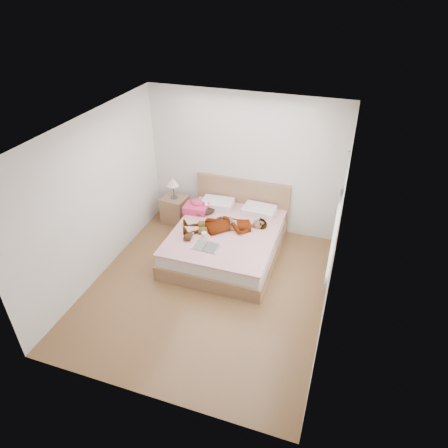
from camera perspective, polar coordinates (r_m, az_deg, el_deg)
name	(u,v)px	position (r m, az deg, el deg)	size (l,w,h in m)	color
ground	(207,288)	(6.43, -2.43, -9.17)	(4.00, 4.00, 0.00)	#57311B
woman	(226,223)	(6.83, 0.22, 0.14)	(0.55, 1.48, 0.20)	white
hair	(204,208)	(7.39, -2.89, 2.28)	(0.44, 0.54, 0.08)	black
phone	(206,203)	(7.26, -2.54, 2.95)	(0.05, 0.10, 0.01)	silver
room_shell	(337,218)	(5.51, 15.89, 0.87)	(4.00, 4.00, 4.00)	white
bed	(227,239)	(7.03, 0.48, -2.13)	(1.80, 2.08, 1.00)	brown
towel	(196,207)	(7.34, -3.99, 2.45)	(0.43, 0.37, 0.22)	#E93F78
magazine	(206,247)	(6.43, -2.64, -3.24)	(0.43, 0.29, 0.03)	white
coffee_mug	(205,235)	(6.62, -2.80, -1.62)	(0.14, 0.10, 0.11)	white
plush_toy	(188,237)	(6.59, -5.15, -1.80)	(0.16, 0.22, 0.11)	black
nightstand	(175,208)	(7.89, -7.04, 2.28)	(0.49, 0.44, 0.98)	brown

